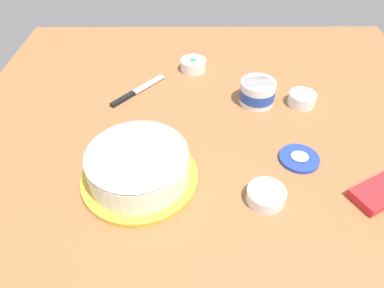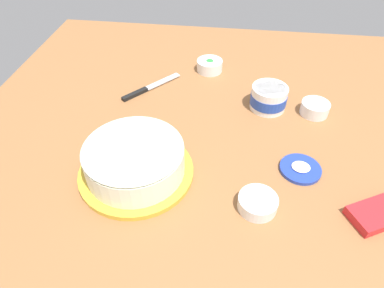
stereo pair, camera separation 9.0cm
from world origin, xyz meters
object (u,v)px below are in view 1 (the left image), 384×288
object	(u,v)px
frosting_tub_lid	(299,158)
candy_box_lower	(381,192)
sprinkle_bowl_pink	(266,195)
spreading_knife	(134,93)
frosted_cake	(138,166)
frosting_tub	(257,92)
sprinkle_bowl_green	(193,64)
sprinkle_bowl_rainbow	(302,99)

from	to	relation	value
frosting_tub_lid	candy_box_lower	world-z (taller)	candy_box_lower
sprinkle_bowl_pink	candy_box_lower	xyz separation A→B (m)	(0.28, 0.01, -0.01)
spreading_knife	candy_box_lower	bearing A→B (deg)	-33.69
frosted_cake	frosting_tub	bearing A→B (deg)	44.24
spreading_knife	sprinkle_bowl_green	xyz separation A→B (m)	(0.20, 0.16, 0.02)
frosted_cake	frosting_tub_lid	size ratio (longest dim) A/B	2.75
frosting_tub	sprinkle_bowl_rainbow	xyz separation A→B (m)	(0.14, -0.01, -0.02)
frosting_tub_lid	sprinkle_bowl_pink	xyz separation A→B (m)	(-0.11, -0.13, 0.01)
frosted_cake	sprinkle_bowl_rainbow	size ratio (longest dim) A/B	3.40
frosted_cake	sprinkle_bowl_rainbow	distance (m)	0.58
frosting_tub_lid	frosted_cake	bearing A→B (deg)	-170.98
frosting_tub_lid	sprinkle_bowl_pink	world-z (taller)	sprinkle_bowl_pink
frosting_tub	candy_box_lower	size ratio (longest dim) A/B	0.74
frosted_cake	frosting_tub	distance (m)	0.48
frosting_tub_lid	sprinkle_bowl_rainbow	distance (m)	0.26
frosting_tub_lid	spreading_knife	bearing A→B (deg)	146.98
sprinkle_bowl_rainbow	sprinkle_bowl_pink	distance (m)	0.43
frosted_cake	candy_box_lower	xyz separation A→B (m)	(0.58, -0.05, -0.04)
sprinkle_bowl_pink	spreading_knife	bearing A→B (deg)	129.50
frosting_tub_lid	sprinkle_bowl_green	xyz separation A→B (m)	(-0.28, 0.47, 0.02)
sprinkle_bowl_pink	frosting_tub	bearing A→B (deg)	84.88
spreading_knife	sprinkle_bowl_green	size ratio (longest dim) A/B	2.07
frosting_tub_lid	candy_box_lower	distance (m)	0.21
frosted_cake	frosting_tub_lid	world-z (taller)	frosted_cake
sprinkle_bowl_pink	frosted_cake	bearing A→B (deg)	167.58
frosting_tub	sprinkle_bowl_green	xyz separation A→B (m)	(-0.20, 0.20, -0.02)
spreading_knife	frosted_cake	bearing A→B (deg)	-80.73
spreading_knife	sprinkle_bowl_rainbow	size ratio (longest dim) A/B	2.23
spreading_knife	sprinkle_bowl_green	world-z (taller)	sprinkle_bowl_green
frosted_cake	sprinkle_bowl_pink	bearing A→B (deg)	-12.42
frosted_cake	spreading_knife	size ratio (longest dim) A/B	1.52
frosting_tub_lid	sprinkle_bowl_pink	distance (m)	0.17
sprinkle_bowl_green	candy_box_lower	xyz separation A→B (m)	(0.45, -0.59, -0.01)
sprinkle_bowl_green	candy_box_lower	world-z (taller)	sprinkle_bowl_green
sprinkle_bowl_rainbow	spreading_knife	bearing A→B (deg)	173.93
spreading_knife	frosting_tub	bearing A→B (deg)	-6.48
candy_box_lower	sprinkle_bowl_green	bearing A→B (deg)	99.35
spreading_knife	sprinkle_bowl_rainbow	bearing A→B (deg)	-6.07
sprinkle_bowl_rainbow	sprinkle_bowl_green	distance (m)	0.41
sprinkle_bowl_green	frosting_tub	bearing A→B (deg)	-45.05
frosting_tub_lid	sprinkle_bowl_green	size ratio (longest dim) A/B	1.15
frosting_tub	sprinkle_bowl_pink	distance (m)	0.40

